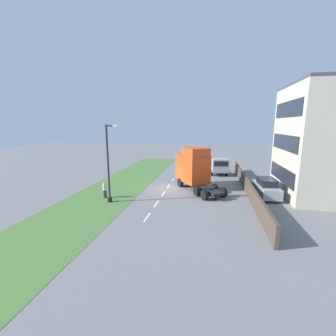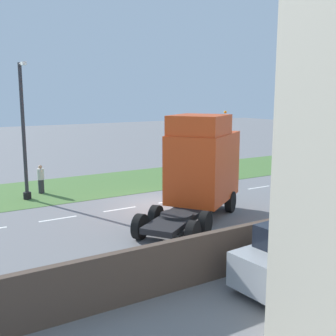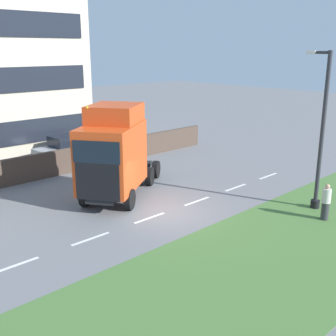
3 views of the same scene
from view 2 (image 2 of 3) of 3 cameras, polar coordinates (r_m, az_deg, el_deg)
ground_plane at (r=22.71m, az=-1.27°, el=-4.78°), size 120.00×120.00×0.00m
grass_verge at (r=27.91m, az=-7.54°, el=-2.05°), size 7.00×44.00×0.01m
lane_markings at (r=22.38m, az=-2.82°, el=-5.01°), size 0.16×17.80×0.00m
boundary_wall at (r=15.73m, az=15.81°, el=-8.96°), size 0.25×24.00×1.56m
lorry_cab at (r=19.97m, az=4.54°, el=0.30°), size 6.02×7.18×4.99m
parked_car at (r=13.63m, az=17.48°, el=-11.20°), size 2.16×4.58×1.98m
lamp_post at (r=24.19m, az=-18.90°, el=3.63°), size 1.34×0.43×7.43m
pedestrian at (r=25.84m, az=-16.84°, el=-1.50°), size 0.39×0.39×1.70m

